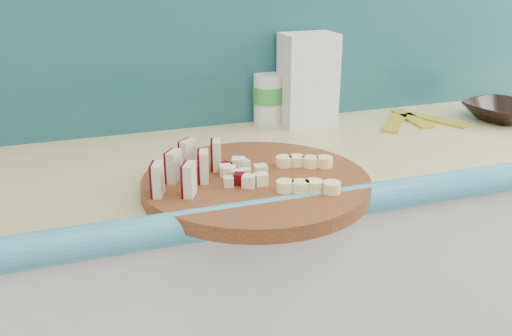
{
  "coord_description": "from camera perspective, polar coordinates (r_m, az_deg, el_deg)",
  "views": [
    {
      "loc": [
        -0.73,
        0.33,
        1.36
      ],
      "look_at": [
        -0.38,
        1.31,
        0.96
      ],
      "focal_mm": 40.0,
      "sensor_mm": 36.0,
      "label": 1
    }
  ],
  "objects": [
    {
      "name": "kitchen_counter",
      "position": [
        1.69,
        13.51,
        -11.88
      ],
      "size": [
        2.2,
        0.63,
        0.91
      ],
      "color": "silver",
      "rests_on": "ground"
    },
    {
      "name": "backsplash",
      "position": [
        1.69,
        10.19,
        13.89
      ],
      "size": [
        2.2,
        0.02,
        0.5
      ],
      "primitive_type": "cube",
      "color": "teal",
      "rests_on": "kitchen_counter"
    },
    {
      "name": "cutting_board",
      "position": [
        1.13,
        0.0,
        -1.62
      ],
      "size": [
        0.58,
        0.58,
        0.03
      ],
      "primitive_type": "cylinder",
      "rotation": [
        0.0,
        0.0,
        -0.36
      ],
      "color": "#481E0F",
      "rests_on": "kitchen_counter"
    },
    {
      "name": "apple_wedges",
      "position": [
        1.1,
        -6.81,
        0.15
      ],
      "size": [
        0.17,
        0.18,
        0.06
      ],
      "color": "beige",
      "rests_on": "cutting_board"
    },
    {
      "name": "apple_chunks",
      "position": [
        1.12,
        -1.45,
        -0.4
      ],
      "size": [
        0.08,
        0.07,
        0.02
      ],
      "color": "beige",
      "rests_on": "cutting_board"
    },
    {
      "name": "banana_slices",
      "position": [
        1.12,
        4.95,
        -0.5
      ],
      "size": [
        0.16,
        0.19,
        0.02
      ],
      "color": "#FDEA9A",
      "rests_on": "cutting_board"
    },
    {
      "name": "brown_bowl",
      "position": [
        1.75,
        23.45,
        5.2
      ],
      "size": [
        0.24,
        0.24,
        0.05
      ],
      "primitive_type": "imported",
      "rotation": [
        0.0,
        0.0,
        0.27
      ],
      "color": "black",
      "rests_on": "kitchen_counter"
    },
    {
      "name": "flour_bag",
      "position": [
        1.56,
        5.21,
        8.82
      ],
      "size": [
        0.14,
        0.1,
        0.24
      ],
      "primitive_type": "cube",
      "rotation": [
        0.0,
        0.0,
        0.0
      ],
      "color": "silver",
      "rests_on": "kitchen_counter"
    },
    {
      "name": "canister",
      "position": [
        1.57,
        1.21,
        7.07
      ],
      "size": [
        0.08,
        0.08,
        0.14
      ],
      "rotation": [
        0.0,
        0.0,
        -0.4
      ],
      "color": "white",
      "rests_on": "kitchen_counter"
    },
    {
      "name": "banana_peel",
      "position": [
        1.66,
        15.6,
        4.6
      ],
      "size": [
        0.26,
        0.22,
        0.01
      ],
      "rotation": [
        0.0,
        0.0,
        -0.28
      ],
      "color": "gold",
      "rests_on": "kitchen_counter"
    }
  ]
}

